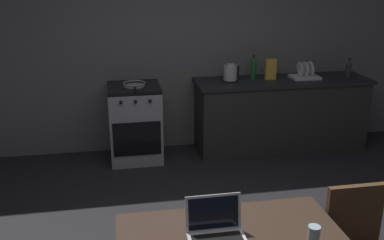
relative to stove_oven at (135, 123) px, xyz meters
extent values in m
cube|color=#5D5E5C|center=(0.79, 0.35, 0.93)|extent=(6.40, 0.10, 2.76)
cube|color=#282623|center=(1.82, 0.00, -0.02)|extent=(2.10, 0.60, 0.87)
cube|color=black|center=(1.82, 0.00, 0.43)|extent=(2.16, 0.64, 0.04)
cube|color=gray|center=(0.00, 0.00, -0.02)|extent=(0.60, 0.60, 0.87)
cube|color=black|center=(0.00, 0.00, 0.43)|extent=(0.60, 0.60, 0.04)
cube|color=black|center=(0.00, -0.30, -0.09)|extent=(0.54, 0.01, 0.40)
cylinder|color=black|center=(-0.16, -0.31, 0.35)|extent=(0.04, 0.02, 0.04)
cylinder|color=black|center=(0.00, -0.31, 0.35)|extent=(0.04, 0.02, 0.04)
cylinder|color=black|center=(0.16, -0.31, 0.35)|extent=(0.04, 0.02, 0.04)
cube|color=#4C331E|center=(1.24, -2.74, 0.25)|extent=(0.38, 0.04, 0.42)
cube|color=black|center=(0.30, -2.95, 0.32)|extent=(0.28, 0.12, 0.00)
cube|color=silver|center=(0.30, -2.83, 0.43)|extent=(0.32, 0.04, 0.21)
cube|color=black|center=(0.30, -2.84, 0.43)|extent=(0.29, 0.03, 0.18)
cylinder|color=black|center=(1.15, 0.00, 0.46)|extent=(0.17, 0.17, 0.02)
cylinder|color=#B2B5BA|center=(1.15, 0.00, 0.56)|extent=(0.16, 0.16, 0.18)
cylinder|color=#B2B5BA|center=(1.15, 0.00, 0.66)|extent=(0.10, 0.10, 0.02)
cube|color=black|center=(1.25, 0.00, 0.57)|extent=(0.02, 0.02, 0.13)
cylinder|color=#2D2D33|center=(2.66, -0.05, 0.53)|extent=(0.07, 0.07, 0.16)
cone|color=#2D2D33|center=(2.66, -0.05, 0.65)|extent=(0.07, 0.07, 0.06)
cylinder|color=black|center=(2.66, -0.05, 0.69)|extent=(0.03, 0.03, 0.02)
cylinder|color=gray|center=(0.01, -0.02, 0.46)|extent=(0.25, 0.25, 0.01)
torus|color=gray|center=(0.01, -0.02, 0.49)|extent=(0.26, 0.26, 0.02)
cylinder|color=black|center=(0.01, -0.23, 0.47)|extent=(0.02, 0.18, 0.02)
cylinder|color=#99B7C6|center=(0.78, -3.09, 0.37)|extent=(0.07, 0.07, 0.14)
cube|color=gold|center=(1.67, 0.02, 0.58)|extent=(0.13, 0.05, 0.25)
cube|color=silver|center=(2.11, 0.00, 0.47)|extent=(0.34, 0.26, 0.03)
cylinder|color=white|center=(2.04, 0.00, 0.57)|extent=(0.04, 0.18, 0.18)
cylinder|color=white|center=(2.11, 0.00, 0.57)|extent=(0.04, 0.18, 0.18)
cylinder|color=white|center=(2.18, 0.00, 0.57)|extent=(0.04, 0.18, 0.18)
cylinder|color=#19592D|center=(1.47, 0.08, 0.56)|extent=(0.07, 0.07, 0.22)
cone|color=#19592D|center=(1.47, 0.08, 0.70)|extent=(0.07, 0.07, 0.06)
cylinder|color=black|center=(1.47, 0.08, 0.74)|extent=(0.03, 0.03, 0.02)
camera|label=1|loc=(-0.21, -4.93, 1.72)|focal=40.68mm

